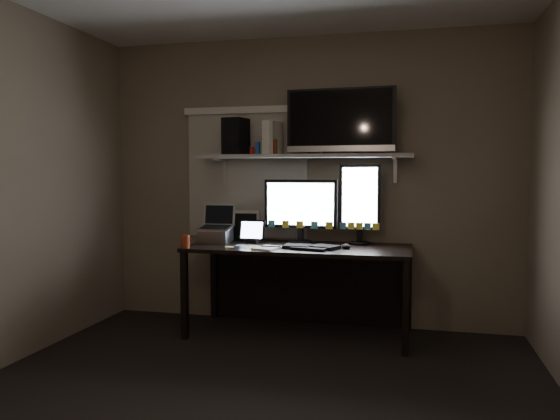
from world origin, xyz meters
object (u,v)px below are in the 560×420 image
(monitor_portrait, at_px, (360,204))
(laptop, at_px, (216,224))
(tv, at_px, (341,121))
(desk, at_px, (302,265))
(keyboard, at_px, (311,247))
(speaker, at_px, (236,137))
(cup, at_px, (185,241))
(game_console, at_px, (273,138))
(tablet, at_px, (252,231))
(monitor_landscape, at_px, (301,211))
(mouse, at_px, (346,246))

(monitor_portrait, bearing_deg, laptop, -168.55)
(monitor_portrait, xyz_separation_m, laptop, (-1.20, -0.20, -0.18))
(tv, bearing_deg, desk, -159.67)
(monitor_portrait, distance_m, laptop, 1.23)
(monitor_portrait, xyz_separation_m, tv, (-0.16, -0.01, 0.68))
(keyboard, bearing_deg, speaker, 169.37)
(speaker, bearing_deg, cup, -105.16)
(keyboard, bearing_deg, game_console, 156.18)
(tablet, xyz_separation_m, cup, (-0.43, -0.42, -0.05))
(cup, bearing_deg, tablet, 44.17)
(monitor_landscape, bearing_deg, monitor_portrait, 7.58)
(tablet, height_order, laptop, laptop)
(monitor_landscape, bearing_deg, game_console, -174.37)
(desk, bearing_deg, cup, -152.41)
(tv, bearing_deg, game_console, -173.56)
(keyboard, relative_size, game_console, 1.56)
(cup, bearing_deg, monitor_landscape, 31.98)
(mouse, xyz_separation_m, tv, (-0.09, 0.27, 1.00))
(keyboard, xyz_separation_m, speaker, (-0.72, 0.32, 0.89))
(keyboard, distance_m, tablet, 0.58)
(laptop, distance_m, speaker, 0.78)
(tablet, relative_size, game_console, 0.81)
(monitor_portrait, relative_size, speaker, 2.15)
(cup, bearing_deg, keyboard, 12.46)
(desk, distance_m, cup, 0.99)
(game_console, height_order, speaker, speaker)
(keyboard, bearing_deg, cup, -154.35)
(desk, xyz_separation_m, keyboard, (0.12, -0.23, 0.19))
(laptop, bearing_deg, mouse, -5.41)
(monitor_portrait, bearing_deg, speaker, -176.78)
(cup, relative_size, speaker, 0.33)
(speaker, bearing_deg, game_console, 5.20)
(game_console, bearing_deg, mouse, -4.12)
(keyboard, height_order, tv, tv)
(monitor_landscape, xyz_separation_m, game_console, (-0.24, -0.01, 0.61))
(mouse, bearing_deg, speaker, 146.14)
(monitor_landscape, height_order, tablet, monitor_landscape)
(desk, relative_size, tablet, 7.98)
(speaker, bearing_deg, keyboard, -13.96)
(mouse, relative_size, laptop, 0.34)
(desk, relative_size, tv, 2.00)
(mouse, xyz_separation_m, laptop, (-1.12, 0.09, 0.14))
(desk, height_order, monitor_portrait, monitor_portrait)
(monitor_portrait, relative_size, cup, 6.53)
(tablet, xyz_separation_m, tv, (0.73, 0.12, 0.92))
(keyboard, relative_size, laptop, 1.37)
(laptop, bearing_deg, monitor_portrait, 8.42)
(monitor_landscape, bearing_deg, desk, -66.89)
(laptop, bearing_deg, monitor_landscape, 11.84)
(mouse, height_order, tv, tv)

